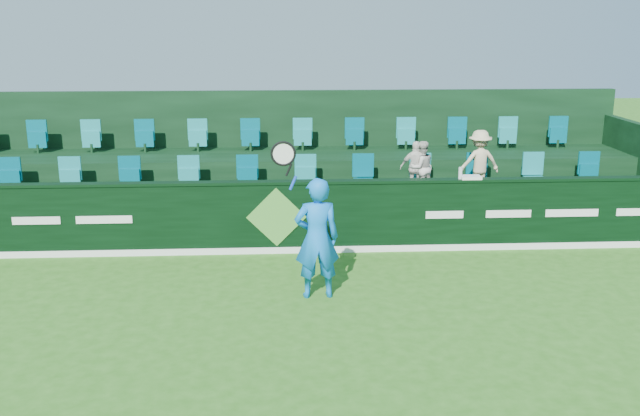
{
  "coord_description": "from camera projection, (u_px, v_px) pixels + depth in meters",
  "views": [
    {
      "loc": [
        0.12,
        -8.64,
        4.18
      ],
      "look_at": [
        0.74,
        2.8,
        1.15
      ],
      "focal_mm": 40.0,
      "sensor_mm": 36.0,
      "label": 1
    }
  ],
  "objects": [
    {
      "name": "spectator_right",
      "position": [
        479.0,
        162.0,
        14.19
      ],
      "size": [
        0.87,
        0.55,
        1.28
      ],
      "primitive_type": "imported",
      "rotation": [
        0.0,
        0.0,
        3.24
      ],
      "color": "beige",
      "rests_on": "stand_tier_front"
    },
    {
      "name": "ground",
      "position": [
        276.0,
        347.0,
        9.4
      ],
      "size": [
        60.0,
        60.0,
        0.0
      ],
      "primitive_type": "plane",
      "color": "#296518",
      "rests_on": "ground"
    },
    {
      "name": "spectator_left",
      "position": [
        421.0,
        168.0,
        14.15
      ],
      "size": [
        0.62,
        0.54,
        1.07
      ],
      "primitive_type": "imported",
      "rotation": [
        0.0,
        0.0,
        3.45
      ],
      "color": "beige",
      "rests_on": "stand_tier_front"
    },
    {
      "name": "spectator_middle",
      "position": [
        416.0,
        168.0,
        14.15
      ],
      "size": [
        0.66,
        0.37,
        1.07
      ],
      "primitive_type": "imported",
      "rotation": [
        0.0,
        0.0,
        2.96
      ],
      "color": "silver",
      "rests_on": "stand_tier_front"
    },
    {
      "name": "sponsor_hoarding",
      "position": [
        277.0,
        217.0,
        13.09
      ],
      "size": [
        16.0,
        0.25,
        1.35
      ],
      "color": "black",
      "rests_on": "ground"
    },
    {
      "name": "drinks_bottle",
      "position": [
        460.0,
        173.0,
        13.07
      ],
      "size": [
        0.07,
        0.07,
        0.22
      ],
      "primitive_type": "cylinder",
      "color": "silver",
      "rests_on": "sponsor_hoarding"
    },
    {
      "name": "seat_row_back",
      "position": [
        277.0,
        138.0,
        16.04
      ],
      "size": [
        13.5,
        0.5,
        0.6
      ],
      "primitive_type": "cube",
      "color": "teal",
      "rests_on": "stand_tier_back"
    },
    {
      "name": "stand_rear",
      "position": [
        277.0,
        154.0,
        16.28
      ],
      "size": [
        16.0,
        4.1,
        2.6
      ],
      "color": "black",
      "rests_on": "ground"
    },
    {
      "name": "seat_row_front",
      "position": [
        277.0,
        177.0,
        14.43
      ],
      "size": [
        13.5,
        0.5,
        0.6
      ],
      "primitive_type": "cube",
      "color": "teal",
      "rests_on": "stand_tier_front"
    },
    {
      "name": "stand_tier_back",
      "position": [
        277.0,
        182.0,
        15.99
      ],
      "size": [
        16.0,
        1.8,
        1.3
      ],
      "primitive_type": "cube",
      "color": "black",
      "rests_on": "ground"
    },
    {
      "name": "tennis_player",
      "position": [
        317.0,
        237.0,
        10.89
      ],
      "size": [
        1.11,
        0.51,
        2.53
      ],
      "color": "blue",
      "rests_on": "ground"
    },
    {
      "name": "stand_tier_front",
      "position": [
        277.0,
        215.0,
        14.22
      ],
      "size": [
        16.0,
        2.0,
        0.8
      ],
      "primitive_type": "cube",
      "color": "black",
      "rests_on": "ground"
    },
    {
      "name": "towel",
      "position": [
        471.0,
        177.0,
        13.1
      ],
      "size": [
        0.37,
        0.24,
        0.06
      ],
      "primitive_type": "cube",
      "color": "white",
      "rests_on": "sponsor_hoarding"
    }
  ]
}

